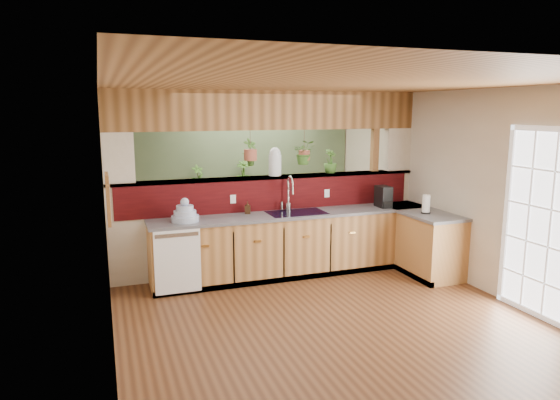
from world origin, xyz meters
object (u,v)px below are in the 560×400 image
object	(u,v)px
glass_jar	(275,162)
coffee_maker	(384,198)
dish_stack	(185,214)
paper_towel	(426,204)
soap_dispenser	(248,207)
shelving_console	(229,212)
faucet	(289,192)

from	to	relation	value
glass_jar	coffee_maker	bearing A→B (deg)	-15.62
dish_stack	paper_towel	world-z (taller)	dish_stack
dish_stack	paper_towel	distance (m)	3.33
paper_towel	glass_jar	distance (m)	2.22
glass_jar	dish_stack	bearing A→B (deg)	-163.56
soap_dispenser	glass_jar	bearing A→B (deg)	23.15
dish_stack	soap_dispenser	xyz separation A→B (m)	(0.91, 0.20, -0.01)
glass_jar	shelving_console	size ratio (longest dim) A/B	0.29
soap_dispenser	glass_jar	distance (m)	0.80
soap_dispenser	glass_jar	xyz separation A→B (m)	(0.48, 0.20, 0.61)
faucet	glass_jar	bearing A→B (deg)	121.37
paper_towel	glass_jar	bearing A→B (deg)	151.35
faucet	soap_dispenser	distance (m)	0.64
paper_towel	glass_jar	world-z (taller)	glass_jar
soap_dispenser	glass_jar	size ratio (longest dim) A/B	0.43
soap_dispenser	paper_towel	distance (m)	2.51
soap_dispenser	coffee_maker	world-z (taller)	coffee_maker
faucet	glass_jar	xyz separation A→B (m)	(-0.14, 0.22, 0.42)
coffee_maker	shelving_console	size ratio (longest dim) A/B	0.23
paper_towel	glass_jar	xyz separation A→B (m)	(-1.89, 1.03, 0.57)
coffee_maker	glass_jar	bearing A→B (deg)	167.01
shelving_console	glass_jar	bearing A→B (deg)	-73.65
faucet	paper_towel	world-z (taller)	faucet
glass_jar	soap_dispenser	bearing A→B (deg)	-156.85
dish_stack	glass_jar	distance (m)	1.56
faucet	soap_dispenser	bearing A→B (deg)	178.19
glass_jar	shelving_console	distance (m)	2.20
faucet	shelving_console	size ratio (longest dim) A/B	0.37
dish_stack	paper_towel	xyz separation A→B (m)	(3.27, -0.62, 0.03)
glass_jar	faucet	bearing A→B (deg)	-58.63
coffee_maker	paper_towel	xyz separation A→B (m)	(0.32, -0.59, -0.02)
coffee_maker	shelving_console	bearing A→B (deg)	130.08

